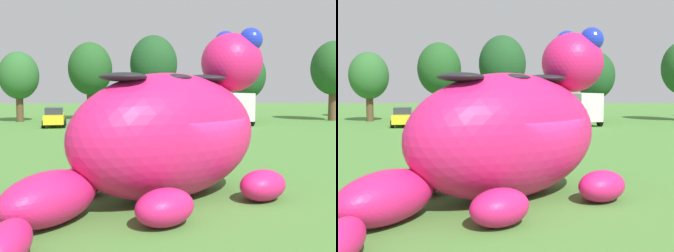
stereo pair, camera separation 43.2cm
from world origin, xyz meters
TOP-DOWN VIEW (x-y plane):
  - ground_plane at (0.00, 0.00)m, footprint 160.00×160.00m
  - giant_inflatable_creature at (-1.27, 0.47)m, footprint 8.50×9.73m
  - car_yellow at (-10.53, 24.85)m, footprint 2.47×4.34m
  - car_green at (-7.42, 25.43)m, footprint 2.29×4.27m
  - car_black at (-3.98, 25.34)m, footprint 2.38×4.30m
  - car_blue at (-1.29, 26.05)m, footprint 2.23×4.24m
  - box_truck at (5.52, 26.88)m, footprint 3.60×6.70m
  - tree_left at (-15.30, 30.48)m, footprint 3.98×3.98m
  - tree_mid_left at (-8.45, 32.64)m, footprint 4.64×4.64m
  - tree_centre_left at (-1.71, 33.39)m, footprint 5.11×5.11m
  - tree_centre at (7.64, 29.95)m, footprint 3.97×3.97m
  - tree_centre_right at (17.09, 30.99)m, footprint 4.68×4.68m
  - spectator_mid_field at (-1.10, 9.33)m, footprint 0.38×0.26m

SIDE VIEW (x-z plane):
  - ground_plane at x=0.00m, z-range 0.00..0.00m
  - spectator_mid_field at x=-1.10m, z-range 0.00..1.71m
  - car_yellow at x=-10.53m, z-range 0.00..1.72m
  - car_green at x=-7.42m, z-range 0.00..1.72m
  - car_black at x=-3.98m, z-range 0.00..1.72m
  - car_blue at x=-1.29m, z-range 0.00..1.72m
  - box_truck at x=5.52m, z-range 0.13..3.08m
  - giant_inflatable_creature at x=-1.27m, z-range -0.75..4.81m
  - tree_centre at x=7.64m, z-range 1.08..8.13m
  - tree_left at x=-15.30m, z-range 1.09..8.14m
  - tree_mid_left at x=-8.45m, z-range 1.27..9.50m
  - tree_centre_right at x=17.09m, z-range 1.28..9.60m
  - tree_centre_left at x=-1.71m, z-range 1.40..10.47m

